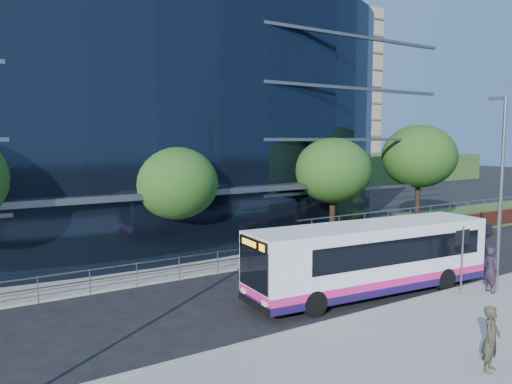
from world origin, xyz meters
TOP-DOWN VIEW (x-y plane):
  - ground at (0.00, 0.00)m, footprint 200.00×200.00m
  - pavement_near at (0.00, -5.00)m, footprint 80.00×8.00m
  - kerb at (0.00, -1.00)m, footprint 80.00×0.25m
  - yellow_line_outer at (0.00, -0.80)m, footprint 80.00×0.08m
  - yellow_line_inner at (0.00, -0.65)m, footprint 80.00×0.08m
  - far_forecourt at (-6.00, 11.00)m, footprint 50.00×8.00m
  - grass_verge at (24.00, 11.00)m, footprint 36.00×8.00m
  - glass_office at (-4.00, 20.85)m, footprint 44.00×23.10m
  - retaining_wall at (20.00, 7.30)m, footprint 34.00×0.40m
  - guard_railings at (-8.00, 7.00)m, footprint 24.00×0.05m
  - apartment_block at (32.00, 57.21)m, footprint 60.00×42.00m
  - street_sign at (4.50, -1.59)m, footprint 0.85×0.09m
  - tree_far_b at (-3.00, 9.50)m, footprint 4.29×4.29m
  - tree_far_c at (7.00, 9.00)m, footprint 4.62×4.62m
  - tree_far_d at (16.00, 10.00)m, footprint 5.28×5.28m
  - tree_dist_e at (24.00, 40.00)m, footprint 4.62×4.62m
  - tree_dist_f at (40.00, 42.00)m, footprint 4.29×4.29m
  - streetlight_east at (6.00, -2.17)m, footprint 0.15×0.77m
  - city_bus at (1.85, 0.74)m, footprint 11.08×3.46m
  - parked_car at (15.33, 5.82)m, footprint 4.45×1.56m
  - pedestrian at (5.76, -2.07)m, footprint 0.65×0.80m
  - pedestrian_b at (-0.77, -6.16)m, footprint 0.75×0.61m

SIDE VIEW (x-z plane):
  - ground at x=0.00m, z-range 0.00..0.00m
  - yellow_line_outer at x=0.00m, z-range 0.00..0.01m
  - yellow_line_inner at x=0.00m, z-range 0.00..0.01m
  - far_forecourt at x=-6.00m, z-range 0.00..0.10m
  - grass_verge at x=24.00m, z-range 0.00..0.12m
  - pavement_near at x=0.00m, z-range 0.00..0.15m
  - kerb at x=0.00m, z-range 0.00..0.16m
  - retaining_wall at x=20.00m, z-range -0.44..1.67m
  - parked_car at x=15.33m, z-range 0.00..1.46m
  - guard_railings at x=-8.00m, z-range 0.27..1.37m
  - pedestrian_b at x=-0.77m, z-range 0.15..1.95m
  - pedestrian at x=5.76m, z-range 0.15..2.04m
  - city_bus at x=1.85m, z-range 0.09..3.04m
  - street_sign at x=4.50m, z-range 0.75..3.55m
  - tree_far_b at x=-3.00m, z-range 1.19..7.23m
  - tree_dist_f at x=40.00m, z-range 1.19..7.23m
  - streetlight_east at x=6.00m, z-range 0.44..8.44m
  - tree_far_c at x=7.00m, z-range 1.28..7.79m
  - tree_dist_e at x=24.00m, z-range 1.28..7.79m
  - tree_far_d at x=16.00m, z-range 1.47..8.91m
  - glass_office at x=-4.00m, z-range 0.00..16.00m
  - apartment_block at x=32.00m, z-range -3.89..26.11m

